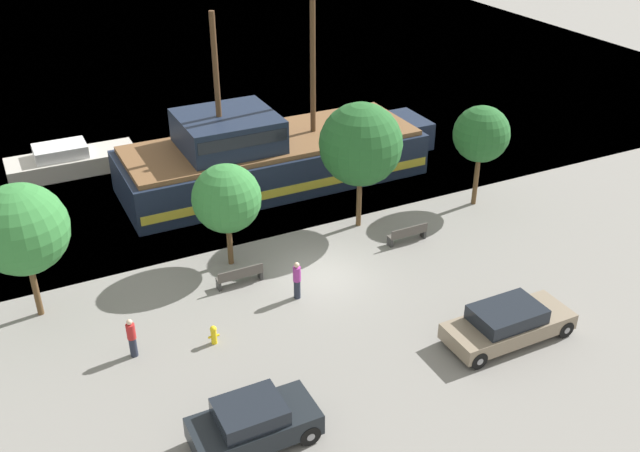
{
  "coord_description": "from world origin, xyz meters",
  "views": [
    {
      "loc": [
        -11.34,
        -22.71,
        16.57
      ],
      "look_at": [
        0.92,
        2.0,
        1.2
      ],
      "focal_mm": 40.0,
      "sensor_mm": 36.0,
      "label": 1
    }
  ],
  "objects_px": {
    "pedestrian_walking_near": "(297,280)",
    "bench_promenade_east": "(240,275)",
    "parked_car_curb_mid": "(253,423)",
    "parked_car_curb_front": "(508,323)",
    "pedestrian_walking_far": "(132,338)",
    "pirate_ship": "(269,156)",
    "moored_boat_dockside": "(71,161)",
    "fire_hydrant": "(214,334)",
    "bench_promenade_west": "(408,234)"
  },
  "relations": [
    {
      "from": "pedestrian_walking_near",
      "to": "bench_promenade_east",
      "type": "bearing_deg",
      "value": 132.15
    },
    {
      "from": "parked_car_curb_mid",
      "to": "pedestrian_walking_near",
      "type": "distance_m",
      "value": 7.84
    },
    {
      "from": "parked_car_curb_front",
      "to": "pedestrian_walking_far",
      "type": "distance_m",
      "value": 13.64
    },
    {
      "from": "parked_car_curb_front",
      "to": "parked_car_curb_mid",
      "type": "distance_m",
      "value": 10.3
    },
    {
      "from": "pirate_ship",
      "to": "parked_car_curb_front",
      "type": "height_order",
      "value": "pirate_ship"
    },
    {
      "from": "moored_boat_dockside",
      "to": "pedestrian_walking_far",
      "type": "xyz_separation_m",
      "value": [
        -0.71,
        -17.28,
        0.16
      ]
    },
    {
      "from": "pirate_ship",
      "to": "fire_hydrant",
      "type": "relative_size",
      "value": 22.55
    },
    {
      "from": "pedestrian_walking_far",
      "to": "pedestrian_walking_near",
      "type": "bearing_deg",
      "value": 5.81
    },
    {
      "from": "parked_car_curb_front",
      "to": "bench_promenade_east",
      "type": "distance_m",
      "value": 10.85
    },
    {
      "from": "pirate_ship",
      "to": "parked_car_curb_front",
      "type": "xyz_separation_m",
      "value": [
        2.58,
        -16.37,
        -0.8
      ]
    },
    {
      "from": "pirate_ship",
      "to": "bench_promenade_east",
      "type": "distance_m",
      "value": 9.99
    },
    {
      "from": "pedestrian_walking_near",
      "to": "pedestrian_walking_far",
      "type": "height_order",
      "value": "pedestrian_walking_near"
    },
    {
      "from": "parked_car_curb_mid",
      "to": "fire_hydrant",
      "type": "bearing_deg",
      "value": 84.72
    },
    {
      "from": "pirate_ship",
      "to": "bench_promenade_west",
      "type": "height_order",
      "value": "pirate_ship"
    },
    {
      "from": "pedestrian_walking_far",
      "to": "fire_hydrant",
      "type": "bearing_deg",
      "value": -12.19
    },
    {
      "from": "moored_boat_dockside",
      "to": "parked_car_curb_front",
      "type": "relative_size",
      "value": 1.39
    },
    {
      "from": "bench_promenade_west",
      "to": "pedestrian_walking_near",
      "type": "bearing_deg",
      "value": -164.47
    },
    {
      "from": "pirate_ship",
      "to": "parked_car_curb_mid",
      "type": "height_order",
      "value": "pirate_ship"
    },
    {
      "from": "pirate_ship",
      "to": "bench_promenade_west",
      "type": "bearing_deg",
      "value": -70.18
    },
    {
      "from": "parked_car_curb_mid",
      "to": "moored_boat_dockside",
      "type": "bearing_deg",
      "value": 94.03
    },
    {
      "from": "fire_hydrant",
      "to": "moored_boat_dockside",
      "type": "bearing_deg",
      "value": 96.7
    },
    {
      "from": "fire_hydrant",
      "to": "bench_promenade_east",
      "type": "distance_m",
      "value": 3.91
    },
    {
      "from": "moored_boat_dockside",
      "to": "bench_promenade_west",
      "type": "bearing_deg",
      "value": -49.93
    },
    {
      "from": "moored_boat_dockside",
      "to": "bench_promenade_east",
      "type": "distance_m",
      "value": 15.32
    },
    {
      "from": "pedestrian_walking_far",
      "to": "bench_promenade_west",
      "type": "bearing_deg",
      "value": 10.61
    },
    {
      "from": "bench_promenade_east",
      "to": "pedestrian_walking_far",
      "type": "bearing_deg",
      "value": -152.81
    },
    {
      "from": "bench_promenade_east",
      "to": "parked_car_curb_mid",
      "type": "bearing_deg",
      "value": -108.02
    },
    {
      "from": "pedestrian_walking_near",
      "to": "pedestrian_walking_far",
      "type": "bearing_deg",
      "value": -174.19
    },
    {
      "from": "fire_hydrant",
      "to": "pedestrian_walking_far",
      "type": "distance_m",
      "value": 2.9
    },
    {
      "from": "parked_car_curb_mid",
      "to": "bench_promenade_west",
      "type": "xyz_separation_m",
      "value": [
        10.84,
        8.24,
        -0.32
      ]
    },
    {
      "from": "bench_promenade_east",
      "to": "parked_car_curb_front",
      "type": "bearing_deg",
      "value": -45.83
    },
    {
      "from": "bench_promenade_west",
      "to": "pirate_ship",
      "type": "bearing_deg",
      "value": 109.82
    },
    {
      "from": "fire_hydrant",
      "to": "pedestrian_walking_far",
      "type": "relative_size",
      "value": 0.48
    },
    {
      "from": "parked_car_curb_mid",
      "to": "parked_car_curb_front",
      "type": "bearing_deg",
      "value": 3.27
    },
    {
      "from": "parked_car_curb_front",
      "to": "pedestrian_walking_far",
      "type": "height_order",
      "value": "pedestrian_walking_far"
    },
    {
      "from": "bench_promenade_west",
      "to": "pedestrian_walking_far",
      "type": "relative_size",
      "value": 1.2
    },
    {
      "from": "parked_car_curb_mid",
      "to": "pedestrian_walking_near",
      "type": "height_order",
      "value": "pedestrian_walking_near"
    },
    {
      "from": "pirate_ship",
      "to": "bench_promenade_west",
      "type": "relative_size",
      "value": 9.07
    },
    {
      "from": "pirate_ship",
      "to": "pedestrian_walking_near",
      "type": "height_order",
      "value": "pirate_ship"
    },
    {
      "from": "parked_car_curb_front",
      "to": "parked_car_curb_mid",
      "type": "relative_size",
      "value": 1.26
    },
    {
      "from": "pedestrian_walking_far",
      "to": "parked_car_curb_front",
      "type": "bearing_deg",
      "value": -22.34
    },
    {
      "from": "moored_boat_dockside",
      "to": "parked_car_curb_mid",
      "type": "relative_size",
      "value": 1.75
    },
    {
      "from": "bench_promenade_west",
      "to": "pedestrian_walking_near",
      "type": "distance_m",
      "value": 6.65
    },
    {
      "from": "pedestrian_walking_far",
      "to": "moored_boat_dockside",
      "type": "bearing_deg",
      "value": 87.65
    },
    {
      "from": "pedestrian_walking_far",
      "to": "bench_promenade_east",
      "type": "bearing_deg",
      "value": 27.19
    },
    {
      "from": "parked_car_curb_front",
      "to": "bench_promenade_west",
      "type": "height_order",
      "value": "parked_car_curb_front"
    },
    {
      "from": "fire_hydrant",
      "to": "pedestrian_walking_far",
      "type": "height_order",
      "value": "pedestrian_walking_far"
    },
    {
      "from": "moored_boat_dockside",
      "to": "fire_hydrant",
      "type": "bearing_deg",
      "value": -83.3
    },
    {
      "from": "moored_boat_dockside",
      "to": "pedestrian_walking_near",
      "type": "distance_m",
      "value": 17.67
    },
    {
      "from": "bench_promenade_east",
      "to": "bench_promenade_west",
      "type": "height_order",
      "value": "same"
    }
  ]
}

